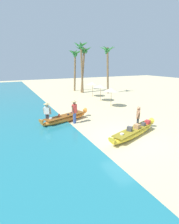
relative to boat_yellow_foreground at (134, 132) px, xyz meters
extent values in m
plane|color=beige|center=(-0.41, 0.15, -0.27)|extent=(80.00, 80.00, 0.00)
ellipsoid|color=yellow|center=(-0.02, 0.00, -0.05)|extent=(4.34, 2.07, 0.45)
cone|color=yellow|center=(1.99, 0.69, 0.22)|extent=(0.52, 0.53, 0.49)
cone|color=yellow|center=(-2.03, -0.69, 0.22)|extent=(0.52, 0.53, 0.49)
cube|color=olive|center=(-0.02, 0.00, 0.17)|extent=(3.69, 1.86, 0.04)
cylinder|color=silver|center=(-1.23, -0.39, 0.22)|extent=(0.21, 0.21, 0.10)
cube|color=#424247|center=(-0.49, -0.13, 0.32)|extent=(0.32, 0.35, 0.30)
cube|color=#9E754C|center=(0.19, -0.01, 0.32)|extent=(0.42, 0.40, 0.29)
cube|color=#424247|center=(0.88, 0.19, 0.29)|extent=(0.26, 0.25, 0.22)
cube|color=#B73333|center=(1.38, 0.36, 0.30)|extent=(0.39, 0.38, 0.26)
ellipsoid|color=orange|center=(-2.91, 4.44, -0.03)|extent=(4.04, 2.04, 0.48)
cone|color=orange|center=(-1.06, 5.09, 0.26)|extent=(0.55, 0.57, 0.53)
cone|color=orange|center=(-4.76, 3.80, 0.26)|extent=(0.55, 0.57, 0.53)
cube|color=brown|center=(-2.91, 4.44, 0.21)|extent=(3.44, 1.84, 0.04)
cylinder|color=silver|center=(-4.11, 4.10, 0.26)|extent=(0.23, 0.23, 0.10)
cylinder|color=#B74C38|center=(-3.42, 4.32, 0.33)|extent=(0.14, 0.14, 0.23)
cylinder|color=#2D2D33|center=(-2.67, 4.46, 0.26)|extent=(0.18, 0.18, 0.10)
cylinder|color=#2D2D33|center=(-2.21, 4.82, 0.26)|extent=(0.20, 0.20, 0.10)
cylinder|color=#3D5BA8|center=(-2.34, 3.85, 0.13)|extent=(0.14, 0.14, 0.81)
cylinder|color=#3D5BA8|center=(-2.46, 3.77, 0.13)|extent=(0.14, 0.14, 0.81)
cube|color=#DB3D38|center=(-2.40, 3.81, 0.85)|extent=(0.42, 0.38, 0.63)
cylinder|color=brown|center=(-2.20, 3.91, 0.80)|extent=(0.19, 0.22, 0.58)
cylinder|color=brown|center=(-2.59, 3.67, 0.80)|extent=(0.19, 0.22, 0.58)
sphere|color=brown|center=(-2.40, 3.81, 1.29)|extent=(0.22, 0.22, 0.22)
cylinder|color=tan|center=(-2.40, 3.81, 1.37)|extent=(0.44, 0.44, 0.02)
cone|color=tan|center=(-2.40, 3.81, 1.44)|extent=(0.26, 0.26, 0.12)
cylinder|color=#333842|center=(0.80, 0.65, 0.16)|extent=(0.14, 0.14, 0.87)
cylinder|color=#333842|center=(0.90, 0.75, 0.16)|extent=(0.14, 0.14, 0.87)
cube|color=#9E7051|center=(0.85, 0.70, 0.86)|extent=(0.41, 0.41, 0.53)
cylinder|color=#9E7051|center=(0.68, 0.55, 0.81)|extent=(0.20, 0.19, 0.48)
cylinder|color=#9E7051|center=(0.99, 0.88, 0.81)|extent=(0.20, 0.19, 0.48)
sphere|color=#9E7051|center=(0.85, 0.70, 1.24)|extent=(0.22, 0.22, 0.22)
cylinder|color=#333842|center=(-4.35, 4.30, 0.15)|extent=(0.14, 0.14, 0.84)
cylinder|color=#333842|center=(-4.23, 4.23, 0.15)|extent=(0.14, 0.14, 0.84)
cube|color=silver|center=(-4.29, 4.27, 0.83)|extent=(0.42, 0.37, 0.52)
cylinder|color=tan|center=(-4.48, 4.40, 0.78)|extent=(0.17, 0.21, 0.48)
cylinder|color=tan|center=(-4.08, 4.17, 0.78)|extent=(0.17, 0.21, 0.48)
sphere|color=tan|center=(-4.29, 4.27, 1.21)|extent=(0.22, 0.22, 0.22)
cylinder|color=tan|center=(-4.29, 4.27, 1.29)|extent=(0.44, 0.44, 0.02)
cone|color=tan|center=(-4.29, 4.27, 1.36)|extent=(0.26, 0.26, 0.12)
cylinder|color=#8E6B47|center=(2.76, 6.86, 0.68)|extent=(0.04, 0.04, 1.90)
cone|color=beige|center=(2.76, 6.86, 1.48)|extent=(1.60, 1.60, 0.32)
cylinder|color=#8E6B47|center=(3.19, 9.76, 0.68)|extent=(0.04, 0.04, 1.90)
cone|color=beige|center=(3.19, 9.76, 1.48)|extent=(1.60, 1.60, 0.32)
cylinder|color=#8E6B47|center=(3.65, 12.65, 0.68)|extent=(0.04, 0.04, 1.90)
cone|color=beige|center=(3.65, 12.65, 1.48)|extent=(1.60, 1.60, 0.32)
cylinder|color=brown|center=(3.96, 16.38, 2.91)|extent=(0.83, 0.28, 6.39)
cone|color=#287033|center=(4.65, 16.39, 5.83)|extent=(1.51, 0.40, 1.11)
cone|color=#287033|center=(4.50, 16.77, 5.93)|extent=(1.28, 1.63, 0.91)
cone|color=#287033|center=(4.03, 16.78, 5.89)|extent=(1.05, 1.60, 1.00)
cone|color=#287033|center=(3.69, 16.37, 5.88)|extent=(1.95, 0.39, 1.06)
cone|color=#287033|center=(4.01, 16.05, 5.85)|extent=(1.08, 1.39, 1.06)
cone|color=#287033|center=(4.50, 16.03, 5.91)|extent=(1.26, 1.51, 0.95)
cylinder|color=brown|center=(3.64, 16.05, 3.20)|extent=(0.49, 0.28, 6.95)
cone|color=#337F3D|center=(3.93, 16.01, 6.47)|extent=(1.46, 0.47, 0.97)
cone|color=#337F3D|center=(3.81, 16.52, 6.52)|extent=(1.30, 1.92, 0.86)
cone|color=#337F3D|center=(3.29, 16.50, 6.39)|extent=(1.20, 1.79, 1.22)
cone|color=#337F3D|center=(3.13, 16.03, 6.39)|extent=(1.44, 0.40, 1.14)
cone|color=#337F3D|center=(3.30, 15.64, 6.55)|extent=(1.19, 1.68, 0.77)
cone|color=#337F3D|center=(3.77, 15.70, 6.54)|extent=(1.17, 1.48, 0.81)
cylinder|color=brown|center=(6.74, 13.99, 2.90)|extent=(0.56, 0.28, 6.37)
cone|color=#337F3D|center=(7.06, 13.93, 5.94)|extent=(1.75, 0.58, 0.85)
cone|color=#337F3D|center=(6.75, 14.51, 5.90)|extent=(0.89, 2.00, 0.97)
cone|color=#337F3D|center=(6.29, 14.29, 5.92)|extent=(1.41, 1.37, 0.88)
cone|color=#337F3D|center=(6.16, 13.68, 5.95)|extent=(1.83, 1.43, 0.82)
cone|color=#337F3D|center=(6.71, 13.54, 5.78)|extent=(0.71, 1.66, 1.21)
cylinder|color=brown|center=(3.46, 18.35, 2.74)|extent=(0.51, 0.28, 6.04)
cone|color=#337F3D|center=(4.05, 18.32, 5.58)|extent=(1.75, 0.50, 0.93)
cone|color=#337F3D|center=(3.86, 18.74, 5.46)|extent=(1.25, 1.56, 1.22)
cone|color=#337F3D|center=(3.43, 18.76, 5.52)|extent=(0.87, 1.58, 1.06)
cone|color=#337F3D|center=(3.21, 18.50, 5.51)|extent=(1.45, 0.84, 1.06)
cone|color=#337F3D|center=(3.17, 18.19, 5.64)|extent=(1.67, 0.95, 0.75)
cone|color=#337F3D|center=(3.47, 17.85, 5.54)|extent=(0.76, 1.91, 1.04)
cone|color=#337F3D|center=(3.82, 17.99, 5.57)|extent=(1.18, 1.53, 0.94)
cube|color=silver|center=(-1.57, -0.25, -0.10)|extent=(0.53, 0.40, 0.34)
camera|label=1|loc=(-6.86, -7.69, 4.08)|focal=28.03mm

